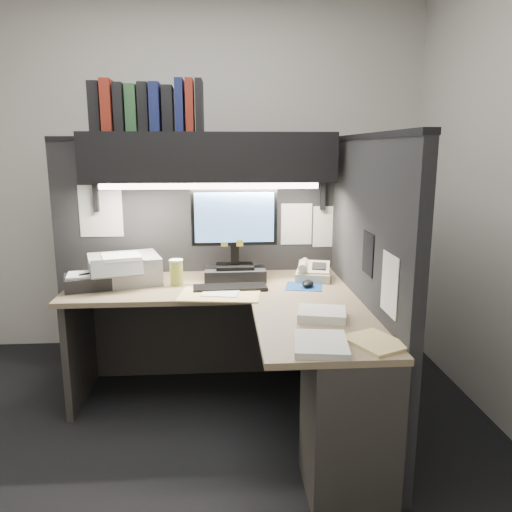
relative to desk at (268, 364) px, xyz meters
name	(u,v)px	position (x,y,z in m)	size (l,w,h in m)	color
floor	(189,443)	(-0.43, 0.00, -0.44)	(3.50, 3.50, 0.00)	black
wall_back	(196,175)	(-0.43, 1.50, 0.91)	(3.50, 0.04, 2.70)	silver
wall_front	(121,257)	(-0.43, -1.50, 0.91)	(3.50, 0.04, 2.70)	silver
partition_back	(199,260)	(-0.40, 0.93, 0.36)	(1.90, 0.06, 1.60)	black
partition_right	(365,287)	(0.55, 0.18, 0.36)	(0.06, 1.50, 1.60)	black
desk	(268,364)	(0.00, 0.00, 0.00)	(1.70, 1.53, 0.73)	#817252
overhead_shelf	(210,157)	(-0.30, 0.75, 1.06)	(1.55, 0.34, 0.30)	black
task_light_tube	(210,186)	(-0.30, 0.61, 0.89)	(0.04, 0.04, 1.32)	white
monitor	(235,244)	(-0.15, 0.67, 0.52)	(0.54, 0.24, 0.58)	black
keyboard	(230,288)	(-0.19, 0.44, 0.30)	(0.44, 0.15, 0.02)	black
mousepad	(304,286)	(0.26, 0.46, 0.29)	(0.22, 0.20, 0.00)	navy
mouse	(308,284)	(0.28, 0.45, 0.31)	(0.07, 0.11, 0.04)	black
telephone	(313,273)	(0.35, 0.64, 0.33)	(0.22, 0.23, 0.09)	#C4BA97
coffee_cup	(176,273)	(-0.51, 0.56, 0.36)	(0.08, 0.08, 0.15)	#C7C34F
printer	(124,269)	(-0.85, 0.65, 0.37)	(0.42, 0.36, 0.17)	#939698
notebook_stack	(88,282)	(-1.04, 0.52, 0.33)	(0.27, 0.22, 0.08)	black
open_folder	(220,294)	(-0.25, 0.32, 0.29)	(0.45, 0.30, 0.01)	#DCC37B
paper_stack_a	(322,314)	(0.25, -0.12, 0.31)	(0.23, 0.20, 0.04)	white
paper_stack_b	(321,344)	(0.18, -0.48, 0.30)	(0.22, 0.28, 0.03)	white
manila_stack	(376,342)	(0.42, -0.46, 0.29)	(0.20, 0.25, 0.01)	#DCC37B
binder_row	(147,108)	(-0.68, 0.75, 1.35)	(0.68, 0.26, 0.31)	black
pinned_papers	(259,232)	(0.00, 0.56, 0.61)	(1.76, 1.31, 0.51)	white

